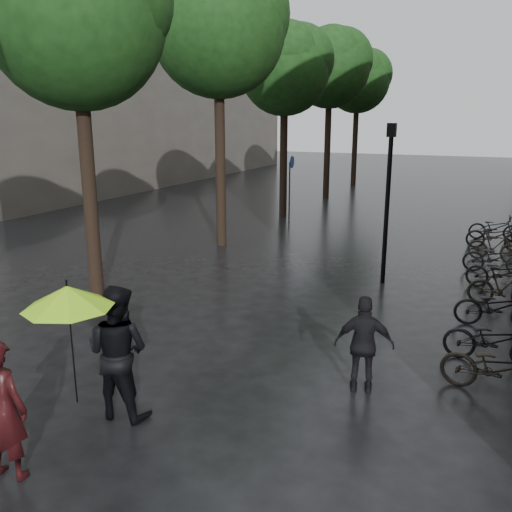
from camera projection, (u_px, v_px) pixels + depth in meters
The scene contains 9 objects.
bg_building at pixel (87, 73), 36.80m from camera, with size 16.00×30.00×14.00m, color #47423D.
street_trees at pixel (255, 53), 19.16m from camera, with size 4.33×34.03×8.91m.
person_burgundy at pixel (2, 410), 6.29m from camera, with size 0.64×0.42×1.75m, color black.
person_black at pixel (118, 352), 7.60m from camera, with size 0.95×0.74×1.95m, color black.
lime_umbrella at pixel (68, 297), 6.69m from camera, with size 1.13×1.13×1.67m.
pedestrian_walking at pixel (364, 344), 8.32m from camera, with size 0.91×0.38×1.55m, color black.
parked_bicycles at pixel (497, 271), 13.42m from camera, with size 2.01×12.51×0.92m.
lamp_post at pixel (388, 189), 13.40m from camera, with size 0.21×0.21×4.02m.
cycle_sign at pixel (291, 178), 21.72m from camera, with size 0.14×0.48×2.64m.
Camera 1 is at (4.37, -2.65, 4.18)m, focal length 38.00 mm.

